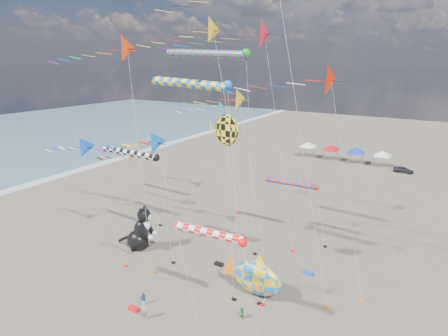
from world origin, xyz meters
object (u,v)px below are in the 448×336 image
at_px(cat_inflatable, 139,227).
at_px(person_adult, 144,310).
at_px(fish_inflatable, 256,277).
at_px(child_green, 242,313).
at_px(parked_car, 404,170).
at_px(child_blue, 143,298).

height_order(cat_inflatable, person_adult, cat_inflatable).
relative_size(fish_inflatable, child_green, 5.79).
relative_size(person_adult, parked_car, 0.47).
distance_m(cat_inflatable, child_green, 15.49).
bearing_deg(child_green, cat_inflatable, -171.33).
height_order(person_adult, child_green, person_adult).
xyz_separation_m(child_green, child_blue, (-8.01, -2.75, 0.03)).
bearing_deg(child_green, person_adult, -125.62).
relative_size(fish_inflatable, parked_car, 1.78).
relative_size(cat_inflatable, child_blue, 4.63).
distance_m(child_blue, parked_car, 54.82).
xyz_separation_m(fish_inflatable, parked_car, (7.60, 46.60, -1.20)).
bearing_deg(child_green, parked_car, 104.94).
distance_m(person_adult, parked_car, 55.71).
distance_m(cat_inflatable, parked_car, 51.12).
xyz_separation_m(fish_inflatable, person_adult, (-6.30, -7.35, -0.98)).
distance_m(cat_inflatable, fish_inflatable, 14.52).
bearing_deg(fish_inflatable, cat_inflatable, 177.84).
bearing_deg(fish_inflatable, parked_car, 80.74).
height_order(cat_inflatable, fish_inflatable, cat_inflatable).
relative_size(cat_inflatable, child_green, 4.92).
distance_m(child_green, parked_car, 50.42).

